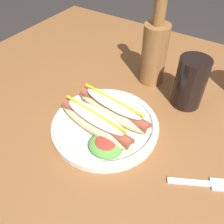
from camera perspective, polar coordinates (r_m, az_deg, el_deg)
The scene contains 6 objects.
ground_plane at distance 1.27m, azimuth 1.33°, elevation -24.14°, with size 8.00×8.00×0.00m, color #2D2826.
dining_table at distance 0.72m, azimuth 2.15°, elevation -4.64°, with size 1.13×0.98×0.74m.
hot_dog_plate at distance 0.57m, azimuth -1.62°, elevation -2.24°, with size 0.26×0.26×0.08m.
fork at distance 0.53m, azimuth 20.67°, elevation -15.41°, with size 0.12×0.07×0.00m.
soda_cup at distance 0.65m, azimuth 17.88°, elevation 6.59°, with size 0.08×0.08×0.13m, color black.
glass_bottle at distance 0.70m, azimuth 9.95°, elevation 14.03°, with size 0.07×0.07×0.26m.
Camera 1 is at (0.24, -0.42, 1.18)m, focal length 38.96 mm.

